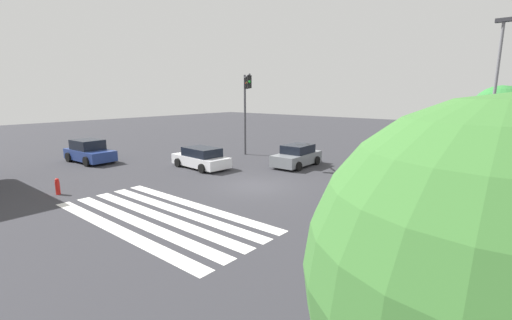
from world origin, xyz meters
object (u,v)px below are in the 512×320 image
object	(u,v)px
pedestrian	(432,169)
tree_corner_a	(488,280)
car_0	(201,158)
car_3	(89,152)
car_2	(394,179)
traffic_signal_mast	(246,97)
tree_corner_b	(499,113)
fire_hydrant	(58,186)
street_light_pole_a	(495,89)
car_1	(297,156)

from	to	relation	value
pedestrian	tree_corner_a	size ratio (longest dim) A/B	0.32
car_0	car_3	distance (m)	9.03
car_2	car_3	distance (m)	21.45
traffic_signal_mast	tree_corner_b	world-z (taller)	traffic_signal_mast
car_0	tree_corner_b	world-z (taller)	tree_corner_b
car_2	car_3	world-z (taller)	car_3
traffic_signal_mast	tree_corner_a	size ratio (longest dim) A/B	1.29
tree_corner_a	fire_hydrant	distance (m)	18.92
car_3	street_light_pole_a	distance (m)	27.10
street_light_pole_a	tree_corner_b	distance (m)	4.85
traffic_signal_mast	street_light_pole_a	xyz separation A→B (m)	(15.55, 3.50, 0.52)
car_1	fire_hydrant	xyz separation A→B (m)	(-5.55, -13.84, -0.29)
street_light_pole_a	car_0	bearing A→B (deg)	-152.63
street_light_pole_a	fire_hydrant	size ratio (longest dim) A/B	10.60
tree_corner_b	traffic_signal_mast	bearing A→B (deg)	-152.49
car_1	tree_corner_a	xyz separation A→B (m)	(12.93, -16.65, 2.66)
car_1	street_light_pole_a	distance (m)	12.32
car_2	fire_hydrant	distance (m)	17.37
tree_corner_a	pedestrian	bearing A→B (deg)	103.80
car_0	pedestrian	world-z (taller)	pedestrian
car_1	tree_corner_a	distance (m)	21.24
car_2	fire_hydrant	xyz separation A→B (m)	(-13.18, -11.31, -0.31)
car_1	car_3	world-z (taller)	car_3
traffic_signal_mast	tree_corner_b	size ratio (longest dim) A/B	1.17
pedestrian	street_light_pole_a	bearing A→B (deg)	-172.85
traffic_signal_mast	car_3	bearing A→B (deg)	-88.64
car_3	pedestrian	bearing A→B (deg)	21.35
car_0	car_1	bearing A→B (deg)	-130.90
car_2	tree_corner_a	size ratio (longest dim) A/B	0.81
car_3	fire_hydrant	world-z (taller)	car_3
car_3	tree_corner_b	world-z (taller)	tree_corner_b
car_3	pedestrian	size ratio (longest dim) A/B	2.73
car_2	tree_corner_a	bearing A→B (deg)	110.90
car_2	tree_corner_b	distance (m)	11.35
street_light_pole_a	tree_corner_a	world-z (taller)	street_light_pole_a
car_0	traffic_signal_mast	bearing A→B (deg)	-87.95
traffic_signal_mast	pedestrian	size ratio (longest dim) A/B	4.05
tree_corner_b	car_3	bearing A→B (deg)	-144.86
car_0	car_3	world-z (taller)	car_3
street_light_pole_a	tree_corner_b	size ratio (longest dim) A/B	1.61
car_3	car_1	bearing A→B (deg)	31.91
fire_hydrant	car_3	bearing A→B (deg)	145.67
traffic_signal_mast	car_1	world-z (taller)	traffic_signal_mast
car_1	car_3	size ratio (longest dim) A/B	0.95
fire_hydrant	pedestrian	bearing A→B (deg)	45.64
car_1	street_light_pole_a	bearing A→B (deg)	105.14
car_3	fire_hydrant	bearing A→B (deg)	-36.86
tree_corner_a	car_3	bearing A→B (deg)	163.15
pedestrian	tree_corner_b	xyz separation A→B (m)	(2.23, 7.20, 2.91)
car_0	fire_hydrant	distance (m)	9.06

